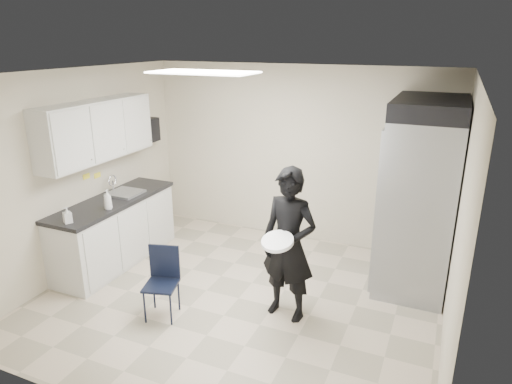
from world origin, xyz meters
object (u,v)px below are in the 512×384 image
at_px(commercial_fridge, 420,203).
at_px(man_tuxedo, 289,245).
at_px(folding_chair, 161,285).
at_px(lower_counter, 115,232).

xyz_separation_m(commercial_fridge, man_tuxedo, (-1.19, -1.35, -0.20)).
bearing_deg(commercial_fridge, folding_chair, -141.59).
distance_m(commercial_fridge, folding_chair, 3.19).
xyz_separation_m(lower_counter, commercial_fridge, (3.78, 1.07, 0.62)).
relative_size(lower_counter, commercial_fridge, 0.90).
bearing_deg(lower_counter, man_tuxedo, -6.06).
height_order(lower_counter, man_tuxedo, man_tuxedo).
xyz_separation_m(lower_counter, folding_chair, (1.33, -0.86, -0.05)).
bearing_deg(folding_chair, commercial_fridge, 22.75).
xyz_separation_m(commercial_fridge, folding_chair, (-2.45, -1.94, -0.67)).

